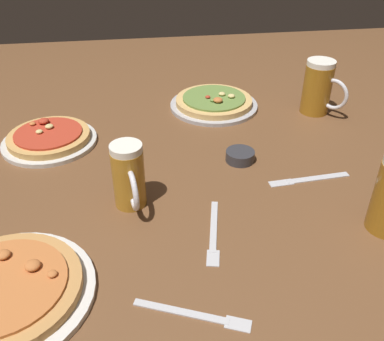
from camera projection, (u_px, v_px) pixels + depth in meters
The scene contains 10 objects.
ground_plane at pixel (192, 182), 1.08m from camera, with size 2.40×2.40×0.03m, color brown.
pizza_plate_near at pixel (4, 291), 0.75m from camera, with size 0.32×0.32×0.05m.
pizza_plate_far at pixel (49, 138), 1.21m from camera, with size 0.26×0.26×0.05m.
pizza_plate_side at pixel (214, 103), 1.40m from camera, with size 0.29×0.29×0.05m.
beer_mug_amber at pixel (319, 88), 1.34m from camera, with size 0.11×0.13×0.17m.
beer_mug_pale at pixel (129, 177), 0.94m from camera, with size 0.07×0.13×0.15m.
ramekin_sauce at pixel (240, 156), 1.13m from camera, with size 0.08×0.08×0.03m, color #333338.
fork_left at pixel (213, 233), 0.90m from camera, with size 0.06×0.20×0.01m.
knife_right at pixel (309, 179), 1.06m from camera, with size 0.21×0.04×0.01m.
fork_spare at pixel (195, 314), 0.73m from camera, with size 0.20×0.10×0.01m.
Camera 1 is at (-0.13, -0.88, 0.61)m, focal length 40.02 mm.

